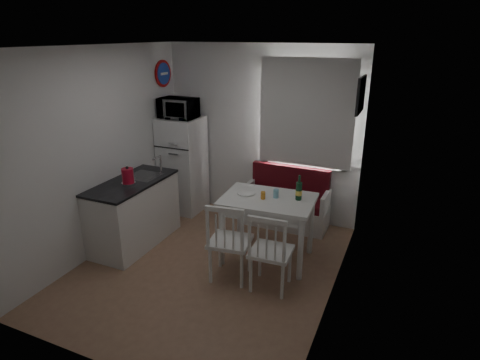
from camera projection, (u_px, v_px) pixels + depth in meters
The scene contains 22 objects.
floor at pixel (209, 267), 4.97m from camera, with size 3.00×3.50×0.02m, color #8F654C.
ceiling at pixel (202, 46), 4.07m from camera, with size 3.00×3.50×0.02m, color white.
wall_back at pixel (261, 134), 6.03m from camera, with size 3.00×0.02×2.60m, color white.
wall_front at pixel (95, 234), 3.02m from camera, with size 3.00×0.02×2.60m, color white.
wall_left at pixel (101, 152), 5.09m from camera, with size 0.02×3.50×2.60m, color white.
wall_right at pixel (339, 187), 3.96m from camera, with size 0.02×3.50×2.60m, color white.
window at pixel (307, 116), 5.63m from camera, with size 1.22×0.06×1.47m, color white.
curtain at pixel (306, 114), 5.55m from camera, with size 1.35×0.02×1.50m, color white.
kitchen_counter at pixel (134, 212), 5.40m from camera, with size 0.62×1.32×1.16m.
wall_sign at pixel (163, 74), 6.03m from camera, with size 0.40×0.40×0.03m, color #1C3CA9.
picture_frame at pixel (361, 95), 4.65m from camera, with size 0.04×0.52×0.42m, color black.
bench at pixel (286, 207), 5.97m from camera, with size 1.23×0.47×0.88m.
dining_table at pixel (268, 205), 4.91m from camera, with size 1.16×0.85×0.84m.
chair_left at pixel (226, 235), 4.48m from camera, with size 0.52×0.50×0.53m.
chair_right at pixel (268, 245), 4.30m from camera, with size 0.47×0.45×0.51m.
fridge at pixel (183, 165), 6.36m from camera, with size 0.61×0.61×1.51m, color white.
microwave at pixel (178, 108), 6.00m from camera, with size 0.55×0.37×0.30m, color white.
kettle at pixel (128, 176), 5.09m from camera, with size 0.18×0.18×0.24m, color red.
wine_bottle at pixel (299, 188), 4.78m from camera, with size 0.08×0.08×0.31m, color #133D22, non-canonical shape.
drinking_glass_orange at pixel (263, 195), 4.84m from camera, with size 0.06×0.06×0.09m, color orange.
drinking_glass_blue at pixel (276, 194), 4.87m from camera, with size 0.06×0.06×0.11m, color #81C5DC.
plate at pixel (246, 193), 5.01m from camera, with size 0.23×0.23×0.02m, color white.
Camera 1 is at (2.08, -3.78, 2.73)m, focal length 30.00 mm.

